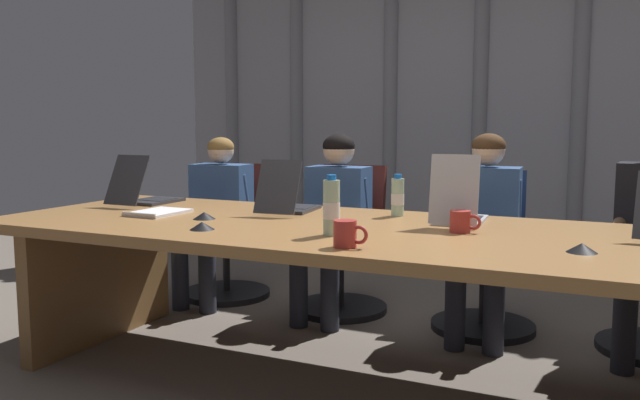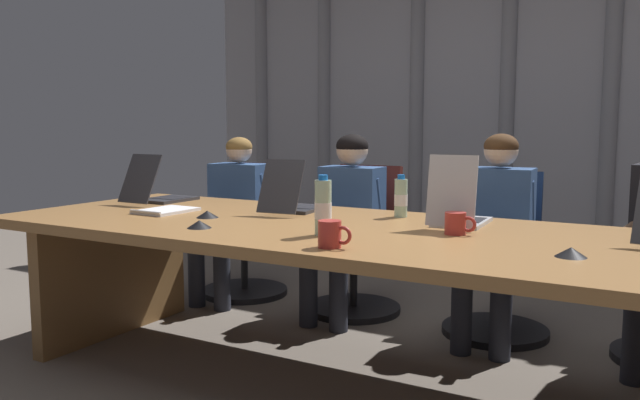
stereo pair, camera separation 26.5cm
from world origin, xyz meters
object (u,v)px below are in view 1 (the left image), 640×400
(laptop_left_end, at_px, (146,194))
(coffee_mug_far, at_px, (461,222))
(spiral_notepad, at_px, (158,213))
(laptop_center, at_px, (459,210))
(person_center, at_px, (484,223))
(conference_mic_right_side, at_px, (202,226))
(conference_mic_left_side, at_px, (204,216))
(person_left_mid, at_px, (333,213))
(office_chair_center, at_px, (485,270))
(office_chair_left_mid, at_px, (343,256))
(office_chair_left_end, at_px, (230,246))
(coffee_mug_near, at_px, (346,234))
(laptop_left_mid, at_px, (288,202))
(person_left_end, at_px, (215,209))
(water_bottle_primary, at_px, (398,197))
(water_bottle_secondary, at_px, (331,208))
(conference_mic_middle, at_px, (582,248))

(laptop_left_end, relative_size, coffee_mug_far, 3.34)
(laptop_left_end, xyz_separation_m, spiral_notepad, (0.33, -0.31, -0.05))
(laptop_center, height_order, coffee_mug_far, laptop_center)
(laptop_center, height_order, person_center, person_center)
(coffee_mug_far, bearing_deg, laptop_left_end, 173.51)
(conference_mic_right_side, bearing_deg, coffee_mug_far, 21.19)
(conference_mic_left_side, bearing_deg, person_left_mid, 77.20)
(office_chair_center, bearing_deg, office_chair_left_mid, -97.35)
(spiral_notepad, bearing_deg, office_chair_left_end, 106.79)
(laptop_left_end, relative_size, conference_mic_left_side, 4.09)
(conference_mic_right_side, bearing_deg, conference_mic_left_side, 123.21)
(spiral_notepad, bearing_deg, conference_mic_left_side, -6.20)
(laptop_center, xyz_separation_m, coffee_mug_near, (-0.25, -0.75, -0.01))
(laptop_left_mid, distance_m, laptop_center, 0.90)
(person_left_end, relative_size, water_bottle_primary, 5.23)
(laptop_left_mid, relative_size, person_left_end, 0.40)
(laptop_left_mid, relative_size, conference_mic_right_side, 4.04)
(laptop_center, relative_size, office_chair_left_mid, 0.43)
(laptop_left_mid, xyz_separation_m, person_center, (0.90, 0.64, -0.15))
(office_chair_left_mid, height_order, coffee_mug_near, office_chair_left_mid)
(laptop_left_end, height_order, coffee_mug_near, laptop_left_end)
(laptop_left_mid, bearing_deg, water_bottle_secondary, -143.96)
(office_chair_left_end, bearing_deg, person_left_end, -4.12)
(person_left_end, bearing_deg, coffee_mug_far, 60.32)
(person_center, height_order, water_bottle_primary, person_center)
(person_center, relative_size, coffee_mug_far, 8.50)
(laptop_left_mid, height_order, office_chair_center, laptop_left_mid)
(water_bottle_secondary, distance_m, conference_mic_right_side, 0.59)
(office_chair_left_end, distance_m, spiral_notepad, 1.25)
(office_chair_left_mid, distance_m, water_bottle_secondary, 1.53)
(laptop_center, distance_m, office_chair_left_end, 2.01)
(coffee_mug_near, bearing_deg, conference_mic_left_side, 157.41)
(water_bottle_primary, bearing_deg, conference_mic_middle, -34.20)
(person_center, xyz_separation_m, water_bottle_secondary, (-0.41, -1.19, 0.21))
(office_chair_left_end, xyz_separation_m, water_bottle_secondary, (1.37, -1.35, 0.51))
(water_bottle_secondary, distance_m, coffee_mug_near, 0.28)
(office_chair_left_end, height_order, person_left_mid, person_left_mid)
(laptop_left_end, relative_size, water_bottle_secondary, 1.78)
(conference_mic_right_side, bearing_deg, spiral_notepad, 147.65)
(office_chair_center, relative_size, coffee_mug_near, 6.75)
(laptop_center, xyz_separation_m, office_chair_center, (-0.02, 0.82, -0.45))
(water_bottle_secondary, bearing_deg, conference_mic_right_side, -168.90)
(laptop_left_end, relative_size, office_chair_left_mid, 0.48)
(person_center, height_order, conference_mic_middle, person_center)
(office_chair_left_end, xyz_separation_m, coffee_mug_near, (1.53, -1.57, 0.44))
(person_left_end, bearing_deg, water_bottle_primary, 65.89)
(office_chair_center, relative_size, person_left_mid, 0.81)
(water_bottle_secondary, bearing_deg, office_chair_left_end, 135.55)
(person_left_end, relative_size, conference_mic_left_side, 10.05)
(person_left_end, relative_size, spiral_notepad, 3.54)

